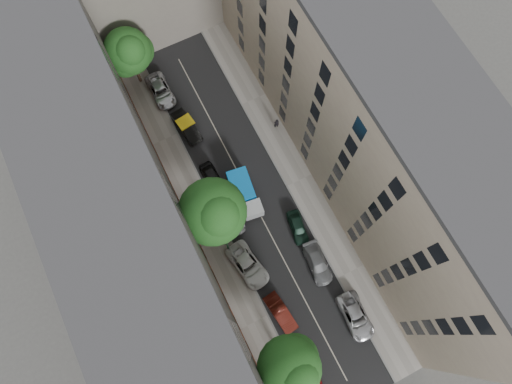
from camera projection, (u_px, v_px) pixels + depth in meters
ground at (254, 203)px, 48.66m from camera, size 120.00×120.00×0.00m
road_surface at (254, 203)px, 48.65m from camera, size 8.00×44.00×0.02m
sidewalk_left at (207, 225)px, 47.85m from camera, size 3.00×44.00×0.15m
sidewalk_right at (299, 180)px, 49.33m from camera, size 3.00×44.00×0.15m
building_left at (134, 227)px, 37.64m from camera, size 8.00×44.00×20.00m
building_right at (363, 118)px, 40.61m from camera, size 8.00×44.00×20.00m
tarp_truck at (245, 194)px, 47.55m from camera, size 2.74×5.52×2.44m
car_left_0 at (310, 371)px, 43.04m from camera, size 1.96×3.89×1.27m
car_left_1 at (281, 313)px, 44.57m from camera, size 2.02×4.41×1.40m
car_left_2 at (248, 265)px, 45.93m from camera, size 3.24×5.58×1.46m
car_left_3 at (231, 214)px, 47.58m from camera, size 2.26×4.82×1.36m
car_left_4 at (213, 179)px, 48.73m from camera, size 1.88×4.16×1.39m
car_left_5 at (187, 127)px, 50.53m from camera, size 2.16×4.62×1.46m
car_left_6 at (161, 91)px, 51.92m from camera, size 2.30×4.92×1.36m
car_right_0 at (356, 316)px, 44.49m from camera, size 2.58×5.07×1.37m
car_right_1 at (318, 263)px, 46.06m from camera, size 2.35×4.77×1.33m
car_right_2 at (298, 227)px, 47.20m from camera, size 2.14×3.97×1.28m
tree_near at (291, 369)px, 37.78m from camera, size 5.66×5.43×9.28m
tree_mid at (214, 213)px, 40.92m from camera, size 6.38×6.26×10.55m
tree_far at (129, 53)px, 47.62m from camera, size 5.27×5.00×8.35m
lamp_post at (226, 243)px, 43.57m from camera, size 0.36×0.36×5.74m
pedestrian at (276, 123)px, 50.37m from camera, size 0.66×0.49×1.67m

